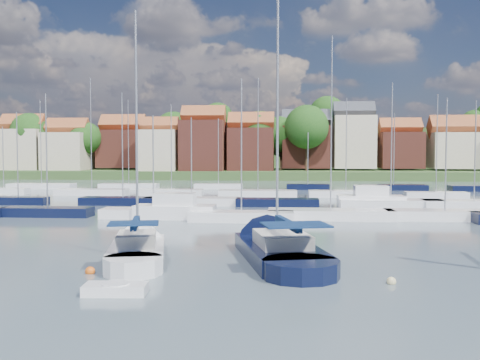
{
  "coord_description": "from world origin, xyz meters",
  "views": [
    {
      "loc": [
        4.19,
        -25.91,
        5.83
      ],
      "look_at": [
        0.89,
        14.0,
        3.73
      ],
      "focal_mm": 40.0,
      "sensor_mm": 36.0,
      "label": 1
    }
  ],
  "objects": [
    {
      "name": "buoy_e",
      "position": [
        5.89,
        7.39,
        0.0
      ],
      "size": [
        0.51,
        0.51,
        0.51
      ],
      "primitive_type": "sphere",
      "color": "#D85914",
      "rests_on": "ground"
    },
    {
      "name": "sailboat_navy",
      "position": [
        3.5,
        4.84,
        0.34
      ],
      "size": [
        6.76,
        14.27,
        19.0
      ],
      "rotation": [
        0.0,
        0.0,
        1.81
      ],
      "color": "black",
      "rests_on": "ground"
    },
    {
      "name": "marina_field",
      "position": [
        1.91,
        35.15,
        0.43
      ],
      "size": [
        79.62,
        41.41,
        15.93
      ],
      "color": "white",
      "rests_on": "ground"
    },
    {
      "name": "buoy_c",
      "position": [
        -5.08,
        -1.21,
        0.0
      ],
      "size": [
        0.47,
        0.47,
        0.47
      ],
      "primitive_type": "sphere",
      "color": "#D85914",
      "rests_on": "ground"
    },
    {
      "name": "far_shore_town",
      "position": [
        2.23,
        132.67,
        4.61
      ],
      "size": [
        212.46,
        90.0,
        22.27
      ],
      "color": "#394F27",
      "rests_on": "ground"
    },
    {
      "name": "tender",
      "position": [
        -2.68,
        -4.79,
        0.21
      ],
      "size": [
        2.64,
        1.38,
        0.55
      ],
      "rotation": [
        0.0,
        0.0,
        0.08
      ],
      "color": "white",
      "rests_on": "ground"
    },
    {
      "name": "sailboat_centre",
      "position": [
        -3.94,
        3.24,
        0.36
      ],
      "size": [
        5.04,
        11.05,
        14.57
      ],
      "rotation": [
        0.0,
        0.0,
        1.79
      ],
      "color": "white",
      "rests_on": "ground"
    },
    {
      "name": "buoy_f",
      "position": [
        8.94,
        -2.08,
        0.0
      ],
      "size": [
        0.42,
        0.42,
        0.42
      ],
      "primitive_type": "sphere",
      "color": "beige",
      "rests_on": "ground"
    },
    {
      "name": "buoy_d",
      "position": [
        3.93,
        -2.35,
        0.0
      ],
      "size": [
        0.45,
        0.45,
        0.45
      ],
      "primitive_type": "sphere",
      "color": "beige",
      "rests_on": "ground"
    },
    {
      "name": "ground",
      "position": [
        0.0,
        40.0,
        0.0
      ],
      "size": [
        260.0,
        260.0,
        0.0
      ],
      "primitive_type": "plane",
      "color": "#4A5965",
      "rests_on": "ground"
    }
  ]
}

